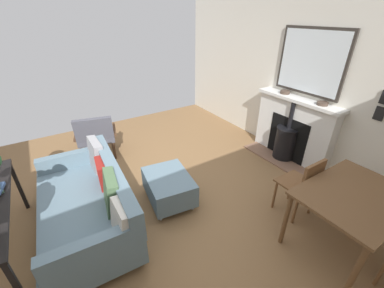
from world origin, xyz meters
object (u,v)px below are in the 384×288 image
Objects in this scene: mantel_bowl_near at (285,92)px; fireplace at (291,132)px; dining_table at (354,201)px; dining_chair_near_fireplace at (303,183)px; sofa at (90,203)px; armchair_accent at (96,134)px; ottoman at (169,186)px; mantel_bowl_far at (322,103)px.

fireplace is at bearing 85.06° from mantel_bowl_near.
mantel_bowl_near reaches higher than dining_table.
mantel_bowl_near is at bearing -130.50° from dining_chair_near_fireplace.
dining_chair_near_fireplace reaches higher than sofa.
sofa is 2.87m from dining_table.
sofa is at bearing 1.24° from mantel_bowl_near.
mantel_bowl_near is 0.14× the size of dining_table.
mantel_bowl_near is 0.19× the size of armchair_accent.
fireplace is 1.90m from dining_table.
armchair_accent is 3.32m from dining_chair_near_fireplace.
mantel_bowl_near is 0.19× the size of dining_chair_near_fireplace.
dining_table is at bearing 55.31° from fireplace.
mantel_bowl_near reaches higher than fireplace.
ottoman is 0.72× the size of dining_table.
ottoman is (-0.98, 0.11, -0.10)m from sofa.
mantel_bowl_near is 2.53m from ottoman.
mantel_bowl_far is 3.68m from armchair_accent.
dining_table is at bearing 59.13° from mantel_bowl_near.
fireplace is 2.35m from ottoman.
mantel_bowl_far is 1.41m from dining_chair_near_fireplace.
fireplace reaches higher than dining_table.
fireplace is at bearing -137.03° from dining_chair_near_fireplace.
ottoman is (2.36, -0.50, -0.88)m from mantel_bowl_far.
fireplace is 0.81× the size of sofa.
sofa is 0.99m from ottoman.
fireplace is at bearing 147.80° from armchair_accent.
ottoman is (2.36, 0.18, -0.88)m from mantel_bowl_near.
fireplace is 1.80× the size of armchair_accent.
dining_table is (-1.78, 3.36, 0.18)m from armchair_accent.
mantel_bowl_near is 0.09× the size of sofa.
ottoman is at bearing 173.63° from sofa.
sofa is 2.18× the size of dining_chair_near_fireplace.
mantel_bowl_near reaches higher than dining_chair_near_fireplace.
mantel_bowl_far is (-0.02, 0.39, 0.63)m from fireplace.
fireplace is 1.47m from dining_chair_near_fireplace.
dining_chair_near_fireplace reaches higher than dining_table.
ottoman is at bearing -41.35° from dining_chair_near_fireplace.
mantel_bowl_near is at bearing -94.94° from fireplace.
dining_table is 1.35× the size of dining_chair_near_fireplace.
sofa is (3.34, 0.07, -0.78)m from mantel_bowl_near.
ottoman is at bearing 4.39° from mantel_bowl_near.
dining_table is (1.08, 1.56, 0.15)m from fireplace.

